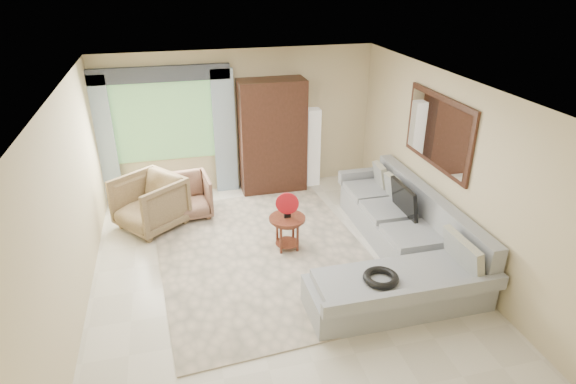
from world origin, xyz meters
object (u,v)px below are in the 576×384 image
object	(u,v)px
coffee_table	(287,233)
potted_plant	(130,189)
armchair_left	(150,203)
armchair_right	(187,197)
armoire	(272,137)
tv_screen	(404,199)
floor_lamp	(313,147)
sectional_sofa	(400,244)

from	to	relation	value
coffee_table	potted_plant	xyz separation A→B (m)	(-2.35, 2.21, -0.01)
armchair_left	armchair_right	xyz separation A→B (m)	(0.60, 0.26, -0.08)
armchair_right	armoire	xyz separation A→B (m)	(1.65, 0.71, 0.69)
armoire	tv_screen	bearing A→B (deg)	-57.71
armchair_left	potted_plant	distance (m)	1.08
armchair_left	armoire	world-z (taller)	armoire
floor_lamp	armchair_right	bearing A→B (deg)	-162.59
tv_screen	armchair_left	size ratio (longest dim) A/B	0.77
tv_screen	potted_plant	bearing A→B (deg)	149.65
armchair_right	potted_plant	xyz separation A→B (m)	(-0.96, 0.74, -0.09)
sectional_sofa	armoire	world-z (taller)	armoire
tv_screen	potted_plant	size ratio (longest dim) A/B	1.37
potted_plant	sectional_sofa	bearing A→B (deg)	-37.32
tv_screen	coffee_table	bearing A→B (deg)	173.63
sectional_sofa	coffee_table	size ratio (longest dim) A/B	6.39
tv_screen	armoire	world-z (taller)	armoire
tv_screen	armoire	size ratio (longest dim) A/B	0.35
armchair_right	potted_plant	size ratio (longest dim) A/B	1.45
sectional_sofa	armchair_left	xyz separation A→B (m)	(-3.48, 1.93, 0.15)
floor_lamp	potted_plant	bearing A→B (deg)	-179.58
sectional_sofa	armoire	size ratio (longest dim) A/B	1.65
armchair_left	armoire	size ratio (longest dim) A/B	0.46
potted_plant	floor_lamp	bearing A→B (deg)	0.42
armchair_left	floor_lamp	xyz separation A→B (m)	(3.05, 1.03, 0.32)
armchair_right	armchair_left	bearing A→B (deg)	-161.86
coffee_table	potted_plant	size ratio (longest dim) A/B	1.01
armchair_left	tv_screen	bearing A→B (deg)	31.74
tv_screen	armchair_right	world-z (taller)	tv_screen
armoire	floor_lamp	xyz separation A→B (m)	(0.80, 0.06, -0.30)
coffee_table	armchair_right	bearing A→B (deg)	133.39
potted_plant	armoire	xyz separation A→B (m)	(2.61, -0.04, 0.78)
sectional_sofa	armchair_right	xyz separation A→B (m)	(-2.88, 2.19, 0.07)
tv_screen	floor_lamp	distance (m)	2.53
potted_plant	armchair_left	bearing A→B (deg)	-69.99
coffee_table	potted_plant	distance (m)	3.23
armoire	floor_lamp	distance (m)	0.86
sectional_sofa	potted_plant	distance (m)	4.84
coffee_table	armchair_right	size ratio (longest dim) A/B	0.69
tv_screen	potted_plant	distance (m)	4.79
tv_screen	armoire	distance (m)	2.83
sectional_sofa	armchair_left	distance (m)	3.98
armchair_left	armchair_right	size ratio (longest dim) A/B	1.22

